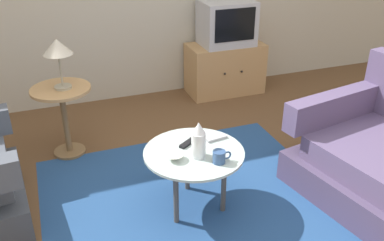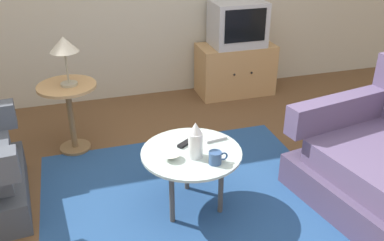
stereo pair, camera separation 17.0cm
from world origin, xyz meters
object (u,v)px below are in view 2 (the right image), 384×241
at_px(coffee_table, 192,158).
at_px(side_table, 69,104).
at_px(table_lamp, 64,47).
at_px(tv_remote_silver, 215,139).
at_px(tv_stand, 235,69).
at_px(mug, 216,158).
at_px(television, 238,24).
at_px(vase, 195,141).
at_px(tv_remote_dark, 186,143).
at_px(bowl, 171,156).

relative_size(coffee_table, side_table, 1.12).
bearing_deg(coffee_table, table_lamp, 125.02).
distance_m(side_table, tv_remote_silver, 1.36).
distance_m(tv_stand, mug, 2.24).
xyz_separation_m(side_table, tv_stand, (1.82, 0.77, -0.15)).
distance_m(television, vase, 2.18).
height_order(vase, tv_remote_dark, vase).
distance_m(vase, bowl, 0.19).
height_order(side_table, vase, vase).
relative_size(coffee_table, bowl, 5.67).
bearing_deg(tv_remote_dark, vase, 60.62).
height_order(coffee_table, television, television).
relative_size(tv_stand, vase, 3.32).
xyz_separation_m(tv_stand, tv_remote_dark, (-1.07, -1.73, 0.18)).
height_order(side_table, table_lamp, table_lamp).
height_order(coffee_table, vase, vase).
height_order(television, tv_remote_silver, television).
height_order(side_table, bowl, side_table).
bearing_deg(tv_remote_silver, bowl, 15.18).
xyz_separation_m(side_table, vase, (0.76, -1.13, 0.14)).
bearing_deg(tv_remote_silver, tv_stand, -124.20).
bearing_deg(side_table, coffee_table, -54.51).
bearing_deg(tv_remote_silver, table_lamp, -53.15).
bearing_deg(side_table, tv_remote_silver, -44.95).
height_order(coffee_table, table_lamp, table_lamp).
bearing_deg(table_lamp, mug, -55.64).
relative_size(coffee_table, mug, 5.35).
height_order(coffee_table, mug, mug).
distance_m(television, bowl, 2.26).
bearing_deg(table_lamp, bowl, -62.25).
bearing_deg(television, side_table, -157.14).
distance_m(tv_stand, television, 0.52).
bearing_deg(bowl, mug, -26.14).
bearing_deg(tv_stand, mug, -115.36).
relative_size(tv_stand, bowl, 6.95).
bearing_deg(mug, television, 64.57).
bearing_deg(coffee_table, vase, -86.01).
bearing_deg(vase, side_table, 124.00).
relative_size(side_table, television, 1.08).
bearing_deg(bowl, tv_stand, 57.19).
xyz_separation_m(mug, bowl, (-0.26, 0.13, -0.02)).
distance_m(mug, tv_remote_dark, 0.31).
distance_m(television, tv_remote_silver, 1.95).
bearing_deg(mug, tv_remote_silver, 70.58).
relative_size(bowl, tv_remote_silver, 0.75).
xyz_separation_m(vase, tv_remote_silver, (0.20, 0.17, -0.11)).
distance_m(tv_remote_dark, tv_remote_silver, 0.21).
distance_m(side_table, television, 2.00).
bearing_deg(mug, tv_remote_dark, 111.97).
bearing_deg(bowl, tv_remote_dark, 46.98).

